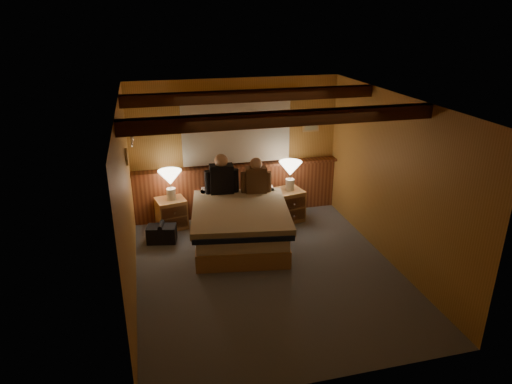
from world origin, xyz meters
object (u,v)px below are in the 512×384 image
object	(u,v)px
bed	(240,224)
person_right	(256,178)
nightstand_right	(287,205)
lamp_left	(170,179)
duffel_bag	(162,233)
nightstand_left	(171,213)
person_left	(222,177)
lamp_right	(290,170)

from	to	relation	value
bed	person_right	xyz separation A→B (m)	(0.39, 0.51, 0.54)
nightstand_right	person_right	world-z (taller)	person_right
lamp_left	duffel_bag	xyz separation A→B (m)	(-0.22, -0.49, -0.72)
nightstand_left	person_right	xyz separation A→B (m)	(1.39, -0.31, 0.61)
person_left	lamp_left	bearing A→B (deg)	170.42
nightstand_right	lamp_left	xyz separation A→B (m)	(-1.95, 0.19, 0.58)
nightstand_left	nightstand_right	world-z (taller)	nightstand_right
nightstand_left	nightstand_right	bearing A→B (deg)	-17.15
nightstand_left	nightstand_right	size ratio (longest dim) A/B	0.92
bed	lamp_left	bearing A→B (deg)	148.97
nightstand_right	lamp_left	world-z (taller)	lamp_left
lamp_left	person_left	size ratio (longest dim) A/B	0.73
lamp_left	person_left	xyz separation A→B (m)	(0.82, -0.20, 0.04)
person_right	bed	bearing A→B (deg)	-118.03
bed	person_right	distance (m)	0.84
bed	person_right	bearing A→B (deg)	61.93
person_left	person_right	bearing A→B (deg)	-7.49
person_left	lamp_right	bearing A→B (deg)	4.89
lamp_left	person_right	xyz separation A→B (m)	(1.37, -0.31, 0.01)
lamp_left	nightstand_left	bearing A→B (deg)	-170.97
person_left	duffel_bag	distance (m)	1.31
nightstand_left	lamp_right	xyz separation A→B (m)	(2.02, -0.18, 0.65)
nightstand_left	lamp_left	bearing A→B (deg)	-2.64
nightstand_left	duffel_bag	xyz separation A→B (m)	(-0.20, -0.49, -0.11)
bed	person_left	distance (m)	0.86
nightstand_left	lamp_right	world-z (taller)	lamp_right
bed	person_right	size ratio (longest dim) A/B	3.31
nightstand_left	person_left	xyz separation A→B (m)	(0.84, -0.19, 0.64)
lamp_left	person_right	world-z (taller)	person_right
nightstand_right	lamp_right	world-z (taller)	lamp_right
nightstand_right	lamp_right	xyz separation A→B (m)	(0.04, 0.01, 0.63)
bed	nightstand_right	bearing A→B (deg)	41.96
duffel_bag	person_left	bearing A→B (deg)	27.11
person_right	lamp_right	bearing A→B (deg)	20.65
nightstand_left	person_left	distance (m)	1.07
person_right	duffel_bag	distance (m)	1.75
lamp_right	duffel_bag	xyz separation A→B (m)	(-2.21, -0.31, -0.77)
person_left	duffel_bag	size ratio (longest dim) A/B	1.38
lamp_left	nightstand_right	bearing A→B (deg)	-5.64
nightstand_right	duffel_bag	distance (m)	2.20
lamp_right	duffel_bag	distance (m)	2.36
bed	nightstand_right	size ratio (longest dim) A/B	3.47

